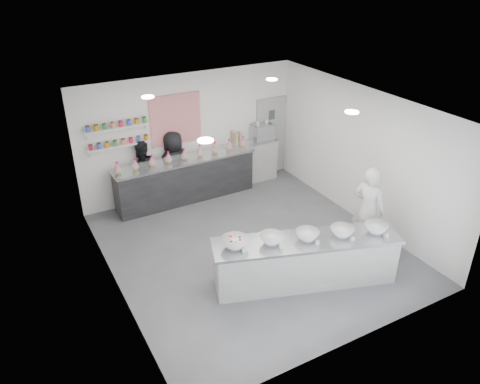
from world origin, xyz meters
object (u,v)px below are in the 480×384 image
espresso_machine (262,132)px  back_bar (186,180)px  woman_prep (368,210)px  staff_right (174,165)px  espresso_ledge (250,162)px  staff_left (142,174)px  prep_counter (305,261)px

espresso_machine → back_bar: bearing=-175.4°
woman_prep → staff_right: size_ratio=1.08×
espresso_ledge → woman_prep: (0.46, -3.89, 0.38)m
back_bar → espresso_ledge: espresso_ledge is taller
back_bar → espresso_machine: (2.25, 0.18, 0.76)m
woman_prep → staff_left: bearing=19.4°
prep_counter → staff_left: staff_left is taller
woman_prep → staff_right: 4.70m
staff_right → prep_counter: bearing=86.0°
back_bar → espresso_ledge: (1.88, 0.18, 0.01)m
prep_counter → staff_right: bearing=119.3°
espresso_machine → staff_left: size_ratio=0.33×
back_bar → woman_prep: woman_prep is taller
staff_left → staff_right: staff_right is taller
prep_counter → staff_left: (-1.63, 4.26, 0.35)m
back_bar → staff_right: 0.44m
back_bar → espresso_ledge: size_ratio=2.36×
espresso_ledge → espresso_machine: bearing=0.0°
prep_counter → staff_right: staff_right is taller
prep_counter → back_bar: bearing=117.5°
prep_counter → staff_right: 4.36m
prep_counter → woman_prep: size_ratio=1.84×
espresso_machine → staff_left: 3.27m
prep_counter → staff_right: (-0.82, 4.26, 0.39)m
back_bar → staff_left: (-0.99, 0.25, 0.28)m
espresso_ledge → woman_prep: bearing=-83.2°
back_bar → staff_right: staff_right is taller
espresso_machine → staff_right: size_ratio=0.32×
espresso_ledge → espresso_machine: espresso_machine is taller
staff_left → espresso_ledge: bearing=164.0°
back_bar → woman_prep: 4.41m
espresso_machine → staff_right: 2.46m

